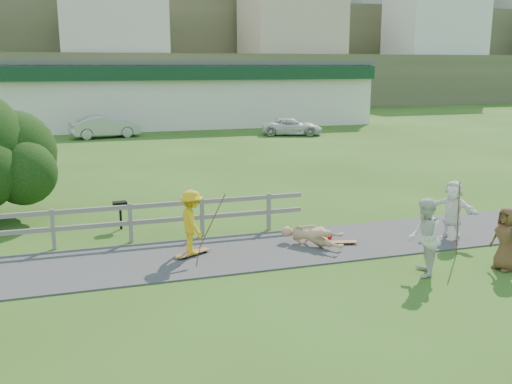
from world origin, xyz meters
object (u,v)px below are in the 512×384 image
skater_rider (192,226)px  bbq (121,216)px  spectator_c (506,239)px  spectator_a (424,238)px  car_white (292,127)px  spectator_d (452,210)px  car_silver (105,127)px  skater_fallen (312,236)px

skater_rider → bbq: bearing=19.1°
spectator_c → skater_rider: bearing=-120.7°
spectator_a → car_white: bearing=-168.5°
bbq → spectator_d: bearing=-30.3°
car_silver → car_white: bearing=-110.9°
spectator_c → skater_fallen: bearing=-134.8°
skater_rider → car_silver: (-0.67, 25.85, -0.07)m
spectator_d → skater_fallen: bearing=-125.6°
skater_fallen → spectator_c: size_ratio=1.14×
skater_rider → car_silver: skater_rider is taller
spectator_d → bbq: bearing=-142.1°
skater_fallen → spectator_c: spectator_c is taller
spectator_d → car_white: size_ratio=0.40×
spectator_a → car_silver: (-5.48, 28.75, -0.16)m
spectator_a → bbq: spectator_a is taller
skater_rider → spectator_c: skater_rider is taller
skater_fallen → spectator_d: (4.01, -0.50, 0.52)m
bbq → car_silver: bearing=81.2°
car_silver → bbq: car_silver is taller
car_white → car_silver: bearing=98.1°
skater_rider → spectator_c: 7.57m
skater_rider → spectator_a: 5.62m
skater_rider → skater_fallen: size_ratio=0.94×
spectator_a → car_white: spectator_a is taller
spectator_a → spectator_c: size_ratio=1.19×
spectator_a → spectator_c: spectator_a is taller
skater_fallen → car_silver: (-3.85, 26.05, 0.43)m
spectator_a → skater_rider: bearing=-94.6°
bbq → spectator_c: bearing=-43.5°
skater_rider → spectator_a: (4.81, -2.90, 0.09)m
spectator_c → car_silver: size_ratio=0.34×
skater_rider → skater_fallen: skater_rider is taller
skater_rider → spectator_d: spectator_d is taller
spectator_c → spectator_d: 2.49m
spectator_a → car_silver: bearing=-142.8°
skater_fallen → car_silver: bearing=58.7°
spectator_c → spectator_d: size_ratio=0.92×
skater_fallen → car_silver: 26.34m
car_silver → bbq: bearing=167.9°
spectator_a → spectator_c: bearing=109.0°
skater_fallen → bbq: (-4.71, 3.32, 0.10)m
spectator_a → spectator_d: spectator_a is taller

